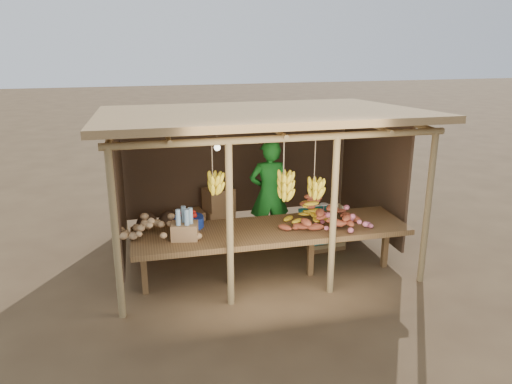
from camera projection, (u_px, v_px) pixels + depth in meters
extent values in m
plane|color=brown|center=(256.00, 253.00, 8.19)|extent=(60.00, 60.00, 0.00)
cylinder|color=olive|center=(116.00, 236.00, 6.00)|extent=(0.09, 0.09, 2.20)
cylinder|color=olive|center=(428.00, 209.00, 6.94)|extent=(0.09, 0.09, 2.20)
cylinder|color=olive|center=(121.00, 173.00, 8.79)|extent=(0.09, 0.09, 2.20)
cylinder|color=olive|center=(343.00, 160.00, 9.72)|extent=(0.09, 0.09, 2.20)
cylinder|color=olive|center=(230.00, 226.00, 6.31)|extent=(0.09, 0.09, 2.20)
cylinder|color=olive|center=(333.00, 218.00, 6.62)|extent=(0.09, 0.09, 2.20)
cylinder|color=olive|center=(284.00, 138.00, 6.14)|extent=(4.40, 0.09, 0.09)
cylinder|color=olive|center=(237.00, 106.00, 8.93)|extent=(4.40, 0.09, 0.09)
cube|color=#A47D4C|center=(256.00, 114.00, 7.51)|extent=(4.70, 3.50, 0.28)
cube|color=#4C3523|center=(237.00, 160.00, 9.20)|extent=(4.20, 0.04, 1.98)
cube|color=#4C3523|center=(120.00, 188.00, 7.55)|extent=(0.04, 2.40, 1.98)
cube|color=#4C3523|center=(372.00, 171.00, 8.48)|extent=(0.04, 2.40, 1.98)
cube|color=brown|center=(272.00, 231.00, 7.08)|extent=(3.90, 1.05, 0.08)
cube|color=brown|center=(144.00, 270.00, 6.80)|extent=(0.08, 0.08, 0.72)
cube|color=brown|center=(230.00, 261.00, 7.07)|extent=(0.08, 0.08, 0.72)
cube|color=brown|center=(311.00, 253.00, 7.33)|extent=(0.08, 0.08, 0.72)
cube|color=brown|center=(385.00, 245.00, 7.60)|extent=(0.08, 0.08, 0.72)
cylinder|color=navy|center=(189.00, 222.00, 7.11)|extent=(0.43, 0.43, 0.15)
cube|color=#9D7146|center=(185.00, 231.00, 6.68)|extent=(0.39, 0.33, 0.22)
imported|color=#1A7721|center=(269.00, 194.00, 8.24)|extent=(0.69, 0.48, 1.82)
cube|color=brown|center=(323.00, 231.00, 8.37)|extent=(0.65, 0.57, 0.56)
cube|color=#0D8D8F|center=(324.00, 214.00, 8.28)|extent=(0.72, 0.64, 0.06)
cube|color=#9D7146|center=(219.00, 219.00, 9.08)|extent=(0.57, 0.50, 0.39)
cube|color=#9D7146|center=(219.00, 199.00, 8.97)|extent=(0.57, 0.50, 0.39)
cube|color=#9D7146|center=(190.00, 222.00, 8.97)|extent=(0.57, 0.50, 0.39)
ellipsoid|color=#4C3523|center=(147.00, 225.00, 8.73)|extent=(0.41, 0.41, 0.55)
ellipsoid|color=#4C3523|center=(169.00, 224.00, 8.81)|extent=(0.41, 0.41, 0.55)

